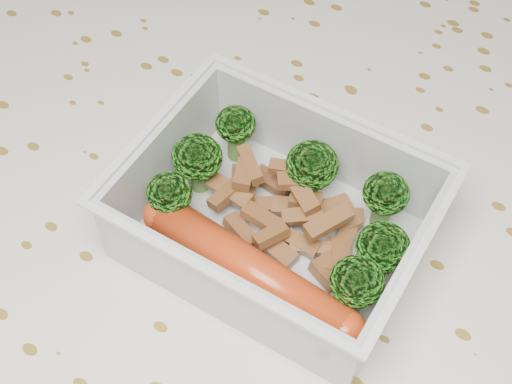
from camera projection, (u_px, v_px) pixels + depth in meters
The scene contains 6 objects.
dining_table at pixel (260, 286), 0.52m from camera, with size 1.40×0.90×0.75m.
tablecloth at pixel (260, 250), 0.48m from camera, with size 1.46×0.96×0.19m.
lunch_container at pixel (276, 223), 0.42m from camera, with size 0.18×0.14×0.06m.
broccoli_florets at pixel (293, 197), 0.42m from camera, with size 0.16×0.10×0.04m.
meat_pile at pixel (294, 213), 0.43m from camera, with size 0.11×0.07×0.03m.
sausage at pixel (250, 270), 0.40m from camera, with size 0.15×0.03×0.03m.
Camera 1 is at (0.13, -0.21, 1.13)m, focal length 50.00 mm.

